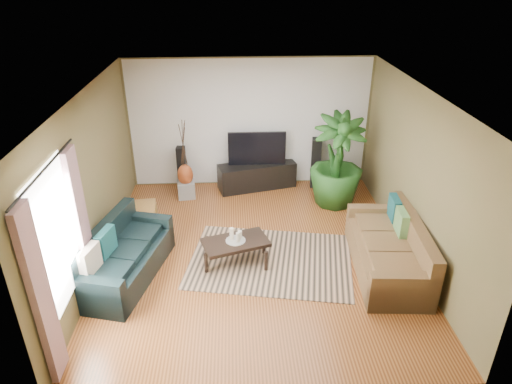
{
  "coord_description": "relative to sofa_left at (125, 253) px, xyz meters",
  "views": [
    {
      "loc": [
        -0.34,
        -6.29,
        4.34
      ],
      "look_at": [
        0.0,
        0.2,
        1.05
      ],
      "focal_mm": 32.0,
      "sensor_mm": 36.0,
      "label": 1
    }
  ],
  "objects": [
    {
      "name": "ceiling",
      "position": [
        2.02,
        0.51,
        2.28
      ],
      "size": [
        5.5,
        5.5,
        0.0
      ],
      "primitive_type": "plane",
      "rotation": [
        3.14,
        0.0,
        0.0
      ],
      "color": "white",
      "rests_on": "ground"
    },
    {
      "name": "wall_front",
      "position": [
        2.02,
        -2.24,
        0.93
      ],
      "size": [
        5.0,
        0.0,
        5.0
      ],
      "primitive_type": "plane",
      "rotation": [
        -1.57,
        0.0,
        0.0
      ],
      "color": "brown",
      "rests_on": "ground"
    },
    {
      "name": "candle_tall",
      "position": [
        1.61,
        0.3,
        0.1
      ],
      "size": [
        0.06,
        0.06,
        0.2
      ],
      "primitive_type": "cylinder",
      "color": "#F4E6CE",
      "rests_on": "candle_tray"
    },
    {
      "name": "coffee_table",
      "position": [
        1.67,
        0.27,
        -0.22
      ],
      "size": [
        1.13,
        0.84,
        0.41
      ],
      "primitive_type": "cube",
      "rotation": [
        0.0,
        0.0,
        0.31
      ],
      "color": "black",
      "rests_on": "floor"
    },
    {
      "name": "backwall_panel",
      "position": [
        2.02,
        3.25,
        0.93
      ],
      "size": [
        4.9,
        0.0,
        4.9
      ],
      "primitive_type": "plane",
      "rotation": [
        1.57,
        0.0,
        0.0
      ],
      "color": "white",
      "rests_on": "ground"
    },
    {
      "name": "candle_tray",
      "position": [
        1.67,
        0.27,
        -0.0
      ],
      "size": [
        0.31,
        0.31,
        0.01
      ],
      "primitive_type": "cylinder",
      "color": "#979691",
      "rests_on": "coffee_table"
    },
    {
      "name": "tv_stand",
      "position": [
        2.16,
        3.01,
        -0.15
      ],
      "size": [
        1.69,
        0.88,
        0.54
      ],
      "primitive_type": "cube",
      "rotation": [
        0.0,
        0.0,
        0.25
      ],
      "color": "black",
      "rests_on": "floor"
    },
    {
      "name": "curtain_far",
      "position": [
        -0.41,
        -0.34,
        0.72
      ],
      "size": [
        0.08,
        0.35,
        2.2
      ],
      "primitive_type": "cube",
      "color": "gray",
      "rests_on": "ground"
    },
    {
      "name": "pedestal",
      "position": [
        0.69,
        2.64,
        -0.25
      ],
      "size": [
        0.38,
        0.38,
        0.34
      ],
      "primitive_type": "cube",
      "rotation": [
        0.0,
        0.0,
        0.12
      ],
      "color": "gray",
      "rests_on": "floor"
    },
    {
      "name": "side_table",
      "position": [
        0.02,
        1.21,
        -0.14
      ],
      "size": [
        0.6,
        0.6,
        0.57
      ],
      "primitive_type": "cube",
      "rotation": [
        0.0,
        0.0,
        0.13
      ],
      "color": "olive",
      "rests_on": "floor"
    },
    {
      "name": "candle_short",
      "position": [
        1.74,
        0.33,
        0.07
      ],
      "size": [
        0.06,
        0.06,
        0.13
      ],
      "primitive_type": "cylinder",
      "color": "beige",
      "rests_on": "candle_tray"
    },
    {
      "name": "speaker_right",
      "position": [
        3.41,
        3.01,
        0.12
      ],
      "size": [
        0.22,
        0.24,
        1.08
      ],
      "primitive_type": "cube",
      "rotation": [
        0.0,
        0.0,
        -0.12
      ],
      "color": "black",
      "rests_on": "floor"
    },
    {
      "name": "candle_mid",
      "position": [
        1.71,
        0.23,
        0.08
      ],
      "size": [
        0.06,
        0.06,
        0.16
      ],
      "primitive_type": "cylinder",
      "color": "beige",
      "rests_on": "candle_tray"
    },
    {
      "name": "window_pane",
      "position": [
        -0.46,
        -1.09,
        0.97
      ],
      "size": [
        0.0,
        1.8,
        1.8
      ],
      "primitive_type": "plane",
      "rotation": [
        1.57,
        0.0,
        1.57
      ],
      "color": "white",
      "rests_on": "ground"
    },
    {
      "name": "plant_pot",
      "position": [
        3.66,
        2.22,
        -0.29
      ],
      "size": [
        0.34,
        0.34,
        0.26
      ],
      "primitive_type": "cylinder",
      "color": "black",
      "rests_on": "floor"
    },
    {
      "name": "wall_left",
      "position": [
        -0.48,
        0.51,
        0.92
      ],
      "size": [
        0.0,
        5.5,
        5.5
      ],
      "primitive_type": "plane",
      "rotation": [
        1.57,
        0.0,
        1.57
      ],
      "color": "brown",
      "rests_on": "ground"
    },
    {
      "name": "wall_right",
      "position": [
        4.52,
        0.51,
        0.92
      ],
      "size": [
        0.0,
        5.5,
        5.5
      ],
      "primitive_type": "plane",
      "rotation": [
        1.57,
        0.0,
        -1.57
      ],
      "color": "brown",
      "rests_on": "ground"
    },
    {
      "name": "area_rug",
      "position": [
        2.23,
        0.29,
        -0.42
      ],
      "size": [
        2.87,
        2.26,
        0.01
      ],
      "primitive_type": "cube",
      "rotation": [
        0.0,
        0.0,
        -0.18
      ],
      "color": "tan",
      "rests_on": "floor"
    },
    {
      "name": "speaker_left",
      "position": [
        0.58,
        3.01,
        0.05
      ],
      "size": [
        0.18,
        0.2,
        0.95
      ],
      "primitive_type": "cube",
      "rotation": [
        0.0,
        0.0,
        -0.05
      ],
      "color": "black",
      "rests_on": "floor"
    },
    {
      "name": "vase",
      "position": [
        0.69,
        2.64,
        0.07
      ],
      "size": [
        0.31,
        0.31,
        0.44
      ],
      "primitive_type": "ellipsoid",
      "color": "#903C1A",
      "rests_on": "pedestal"
    },
    {
      "name": "sofa_right",
      "position": [
        4.02,
        -0.01,
        0.0
      ],
      "size": [
        1.1,
        2.16,
        0.85
      ],
      "primitive_type": "cube",
      "rotation": [
        0.0,
        0.0,
        -1.65
      ],
      "color": "brown",
      "rests_on": "floor"
    },
    {
      "name": "curtain_near",
      "position": [
        -0.41,
        -1.84,
        0.72
      ],
      "size": [
        0.08,
        0.35,
        2.2
      ],
      "primitive_type": "cube",
      "color": "gray",
      "rests_on": "ground"
    },
    {
      "name": "floor",
      "position": [
        2.02,
        0.51,
        -0.42
      ],
      "size": [
        5.5,
        5.5,
        0.0
      ],
      "primitive_type": "plane",
      "color": "#9C5728",
      "rests_on": "ground"
    },
    {
      "name": "television",
      "position": [
        2.16,
        3.01,
        0.47
      ],
      "size": [
        1.19,
        0.06,
        0.7
      ],
      "primitive_type": "cube",
      "color": "black",
      "rests_on": "tv_stand"
    },
    {
      "name": "curtain_rod",
      "position": [
        -0.41,
        -1.09,
        1.87
      ],
      "size": [
        0.03,
        1.9,
        0.03
      ],
      "primitive_type": "cylinder",
      "rotation": [
        1.57,
        0.0,
        0.0
      ],
      "color": "black",
      "rests_on": "ground"
    },
    {
      "name": "sofa_left",
      "position": [
        0.0,
        0.0,
        0.0
      ],
      "size": [
        1.27,
        2.06,
        0.85
      ],
      "primitive_type": "cube",
      "rotation": [
        0.0,
        0.0,
        1.32
      ],
      "color": "black",
      "rests_on": "floor"
    },
    {
      "name": "wall_back",
      "position": [
        2.02,
        3.26,
        0.93
      ],
      "size": [
        5.0,
        0.0,
        5.0
      ],
      "primitive_type": "plane",
      "rotation": [
        1.57,
        0.0,
        0.0
      ],
      "color": "brown",
      "rests_on": "ground"
    },
    {
      "name": "potted_plant",
      "position": [
        3.66,
        2.22,
        0.49
      ],
      "size": [
        1.03,
        1.03,
        1.83
      ],
      "primitive_type": "imported",
      "rotation": [
        0.0,
        0.0,
        0.01
      ],
      "color": "#1E4C19",
      "rests_on": "floor"
    }
  ]
}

